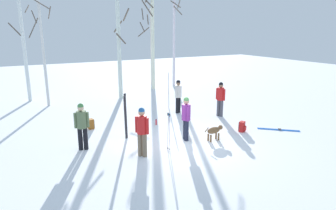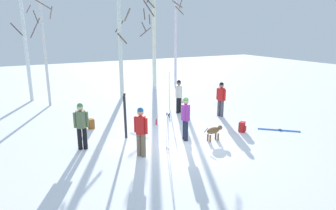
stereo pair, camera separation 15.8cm
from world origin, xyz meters
name	(u,v)px [view 1 (the left image)]	position (x,y,z in m)	size (l,w,h in m)	color
ground_plane	(179,143)	(0.00, 0.00, 0.00)	(60.00, 60.00, 0.00)	white
person_0	(82,124)	(-3.34, 1.09, 0.98)	(0.51, 0.34, 1.72)	black
person_1	(142,129)	(-1.70, -0.45, 0.98)	(0.35, 0.44, 1.72)	#72604C
person_2	(186,116)	(0.40, 0.15, 0.98)	(0.34, 0.51, 1.72)	#1E2338
person_3	(220,97)	(3.62, 2.14, 0.98)	(0.34, 0.50, 1.72)	#4C4C56
person_4	(178,94)	(2.10, 3.66, 0.98)	(0.47, 0.34, 1.72)	black
dog	(215,131)	(1.37, -0.41, 0.39)	(0.90, 0.25, 0.57)	brown
ski_pair_planted_0	(126,116)	(-1.60, 1.40, 0.91)	(0.15, 0.09, 1.84)	black
ski_pair_planted_1	(169,90)	(2.09, 4.67, 1.00)	(0.07, 0.24, 2.00)	white
ski_pair_lying_0	(279,130)	(4.54, -0.76, 0.01)	(1.42, 1.27, 0.05)	blue
ski_poles_0	(169,131)	(-0.69, -0.46, 0.74)	(0.07, 0.21, 1.39)	#B2B2BC
backpack_0	(242,127)	(3.01, -0.17, 0.21)	(0.33, 0.34, 0.44)	red
backpack_1	(91,124)	(-2.53, 3.24, 0.21)	(0.30, 0.28, 0.44)	#99591E
water_bottle_0	(156,122)	(0.21, 2.38, 0.13)	(0.07, 0.07, 0.27)	red
water_bottle_1	(169,115)	(1.25, 3.08, 0.12)	(0.07, 0.07, 0.26)	#1E72BF
birch_tree_1	(23,40)	(-4.49, 10.08, 3.61)	(1.45, 1.30, 6.92)	silver
birch_tree_2	(42,46)	(-3.64, 8.38, 3.33)	(1.27, 1.23, 6.29)	silver
birch_tree_3	(119,50)	(0.66, 8.31, 3.00)	(0.85, 1.07, 5.83)	silver
birch_tree_4	(152,36)	(3.68, 9.94, 3.74)	(0.89, 1.35, 7.22)	silver
birch_tree_5	(151,45)	(4.31, 11.57, 3.04)	(1.28, 1.61, 5.74)	silver
birch_tree_6	(174,32)	(5.63, 10.33, 4.00)	(1.20, 1.08, 7.70)	silver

